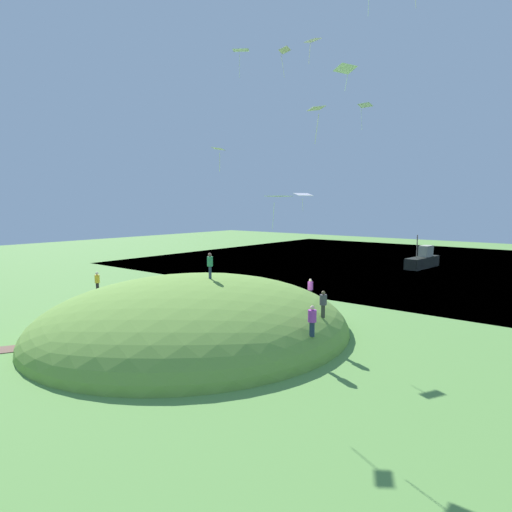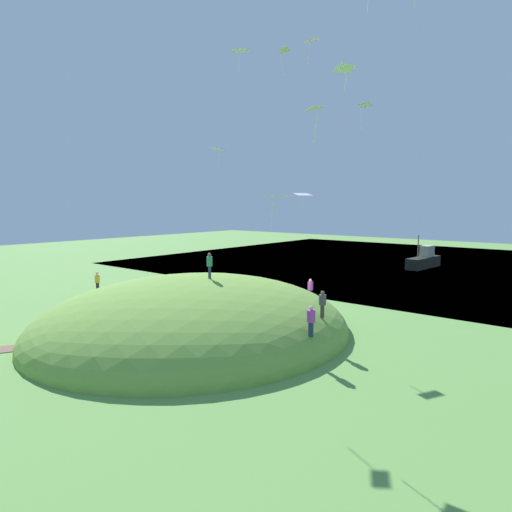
{
  "view_description": "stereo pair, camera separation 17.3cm",
  "coord_description": "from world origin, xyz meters",
  "views": [
    {
      "loc": [
        29.05,
        19.18,
        8.54
      ],
      "look_at": [
        1.27,
        -3.35,
        4.36
      ],
      "focal_mm": 31.04,
      "sensor_mm": 36.0,
      "label": 1
    },
    {
      "loc": [
        28.94,
        19.32,
        8.54
      ],
      "look_at": [
        1.27,
        -3.35,
        4.36
      ],
      "focal_mm": 31.04,
      "sensor_mm": 36.0,
      "label": 2
    }
  ],
  "objects": [
    {
      "name": "kite_1",
      "position": [
        7.7,
        5.8,
        17.27
      ],
      "size": [
        0.74,
        0.94,
        1.34
      ],
      "color": "white"
    },
    {
      "name": "person_near_shore",
      "position": [
        8.3,
        -1.6,
        4.7
      ],
      "size": [
        0.48,
        0.48,
        1.73
      ],
      "rotation": [
        0.0,
        0.0,
        1.23
      ],
      "color": "#26354F",
      "rests_on": "grass_hill"
    },
    {
      "name": "kite_5",
      "position": [
        -0.14,
        5.19,
        15.26
      ],
      "size": [
        0.73,
        0.96,
        1.78
      ],
      "color": "white"
    },
    {
      "name": "person_with_child",
      "position": [
        9.03,
        6.86,
        2.47
      ],
      "size": [
        0.56,
        0.56,
        1.72
      ],
      "rotation": [
        0.0,
        0.0,
        4.94
      ],
      "color": "#22334C",
      "rests_on": "grass_hill"
    },
    {
      "name": "kite_10",
      "position": [
        11.82,
        6.58,
        8.88
      ],
      "size": [
        0.82,
        1.17,
        1.6
      ],
      "color": "white"
    },
    {
      "name": "kite_3",
      "position": [
        4.49,
        1.65,
        18.43
      ],
      "size": [
        1.03,
        0.84,
        1.75
      ],
      "color": "white"
    },
    {
      "name": "boat_on_lake",
      "position": [
        -31.39,
        -0.69,
        0.99
      ],
      "size": [
        7.28,
        2.4,
        4.56
      ],
      "rotation": [
        0.0,
        0.0,
        3.05
      ],
      "color": "black",
      "rests_on": "lake_water"
    },
    {
      "name": "lake_water",
      "position": [
        -35.19,
        0.0,
        -0.2
      ],
      "size": [
        59.68,
        80.0,
        0.4
      ],
      "primitive_type": "cube",
      "color": "#346280",
      "rests_on": "ground_plane"
    },
    {
      "name": "person_walking_path",
      "position": [
        6.44,
        6.01,
        2.81
      ],
      "size": [
        0.59,
        0.59,
        1.63
      ],
      "rotation": [
        0.0,
        0.0,
        2.11
      ],
      "color": "#373A30",
      "rests_on": "grass_hill"
    },
    {
      "name": "kite_4",
      "position": [
        4.09,
        2.97,
        9.16
      ],
      "size": [
        1.36,
        1.2,
        1.21
      ],
      "color": "white"
    },
    {
      "name": "kite_7",
      "position": [
        5.78,
        6.78,
        16.1
      ],
      "size": [
        1.38,
        1.14,
        1.31
      ],
      "color": "white"
    },
    {
      "name": "kite_9",
      "position": [
        6.97,
        0.03,
        18.15
      ],
      "size": [
        1.16,
        1.23,
        1.71
      ],
      "color": "white"
    },
    {
      "name": "kite_0",
      "position": [
        9.94,
        0.85,
        11.72
      ],
      "size": [
        1.09,
        0.97,
        1.35
      ],
      "color": "silver"
    },
    {
      "name": "person_on_hilltop",
      "position": [
        -1.48,
        0.16,
        1.82
      ],
      "size": [
        0.49,
        0.49,
        1.76
      ],
      "rotation": [
        0.0,
        0.0,
        2.99
      ],
      "color": "#2D2644",
      "rests_on": "grass_hill"
    },
    {
      "name": "kite_2",
      "position": [
        10.63,
        7.9,
        12.94
      ],
      "size": [
        1.1,
        1.14,
        1.67
      ],
      "color": "silver"
    },
    {
      "name": "grass_hill",
      "position": [
        8.88,
        -2.63,
        0.0
      ],
      "size": [
        22.01,
        20.57,
        7.24
      ],
      "primitive_type": "ellipsoid",
      "color": "#6E9C3E",
      "rests_on": "ground_plane"
    },
    {
      "name": "person_watching_kites",
      "position": [
        10.7,
        -11.44,
        2.78
      ],
      "size": [
        0.41,
        0.41,
        1.61
      ],
      "rotation": [
        0.0,
        0.0,
        3.27
      ],
      "color": "black",
      "rests_on": "grass_hill"
    },
    {
      "name": "ground_plane",
      "position": [
        0.0,
        0.0,
        0.0
      ],
      "size": [
        160.0,
        160.0,
        0.0
      ],
      "primitive_type": "plane",
      "color": "#619646"
    }
  ]
}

